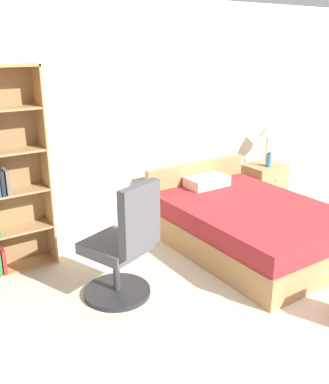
# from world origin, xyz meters

# --- Properties ---
(wall_back) EXTENTS (9.00, 0.06, 2.60)m
(wall_back) POSITION_xyz_m (0.00, 3.23, 1.30)
(wall_back) COLOR silver
(wall_back) RESTS_ON ground_plane
(bed) EXTENTS (1.43, 1.99, 0.75)m
(bed) POSITION_xyz_m (0.36, 2.10, 0.26)
(bed) COLOR #AD7F51
(bed) RESTS_ON ground_plane
(office_chair) EXTENTS (0.62, 0.68, 1.08)m
(office_chair) POSITION_xyz_m (-1.24, 1.93, 0.47)
(office_chair) COLOR #232326
(office_chair) RESTS_ON ground_plane
(nightstand) EXTENTS (0.53, 0.45, 0.57)m
(nightstand) POSITION_xyz_m (1.49, 2.92, 0.28)
(nightstand) COLOR #AD7F51
(nightstand) RESTS_ON ground_plane
(table_lamp) EXTENTS (0.26, 0.26, 0.57)m
(table_lamp) POSITION_xyz_m (1.50, 2.92, 1.02)
(table_lamp) COLOR tan
(table_lamp) RESTS_ON nightstand
(water_bottle) EXTENTS (0.07, 0.07, 0.20)m
(water_bottle) POSITION_xyz_m (1.44, 2.81, 0.66)
(water_bottle) COLOR teal
(water_bottle) RESTS_ON nightstand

